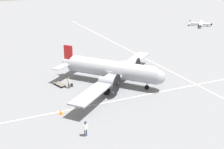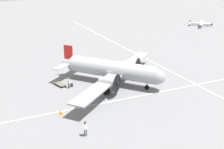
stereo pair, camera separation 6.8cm
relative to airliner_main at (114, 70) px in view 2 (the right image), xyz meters
The scene contains 10 objects.
ground_plane 2.42m from the airliner_main, 130.94° to the left, with size 300.00×300.00×0.00m, color slate.
apron_line_eastwest 6.11m from the airliner_main, 92.51° to the right, with size 120.00×0.16×0.01m.
apron_line_northsouth 11.86m from the airliner_main, ahead, with size 0.16×120.00×0.01m.
airliner_main is the anchor object (origin of this frame).
crew_foreground 15.33m from the airliner_main, 126.45° to the right, with size 0.53×0.38×1.71m.
passenger_boarding 7.23m from the airliner_main, 169.47° to the left, with size 0.28×0.58×1.73m.
suitcase_near_door 6.98m from the airliner_main, 165.93° to the left, with size 0.39×0.17×0.57m.
baggage_cart 8.70m from the airliner_main, 160.56° to the left, with size 1.64×2.41×0.56m.
light_aircraft_distant 57.75m from the airliner_main, 35.88° to the left, with size 7.65×7.89×1.92m.
traffic_cone 12.24m from the airliner_main, 148.18° to the right, with size 0.46×0.46×0.61m.
Camera 2 is at (-17.00, -37.46, 16.59)m, focal length 45.00 mm.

